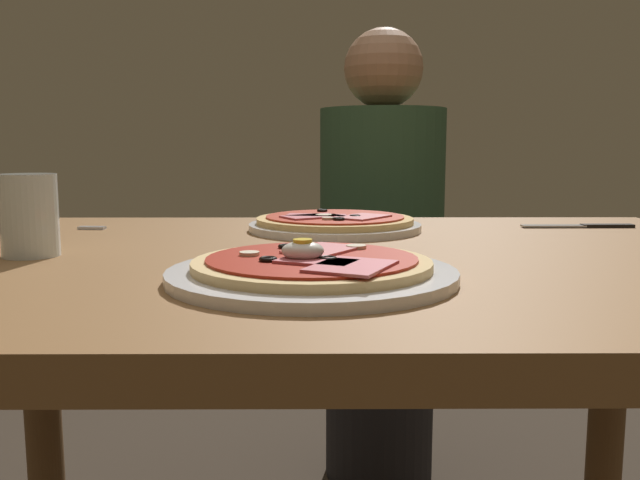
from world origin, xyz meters
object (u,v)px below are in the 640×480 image
at_px(knife, 585,226).
at_px(diner_person, 381,271).
at_px(dining_table, 330,331).
at_px(pizza_across_left, 335,223).
at_px(fork, 53,228).
at_px(pizza_foreground, 312,269).
at_px(water_glass_near, 30,221).

height_order(knife, diner_person, diner_person).
relative_size(dining_table, pizza_across_left, 4.29).
distance_m(fork, knife, 0.92).
height_order(dining_table, fork, fork).
height_order(pizza_foreground, fork, pizza_foreground).
bearing_deg(pizza_across_left, fork, 177.16).
height_order(fork, knife, knife).
height_order(pizza_across_left, knife, pizza_across_left).
relative_size(dining_table, fork, 7.85).
bearing_deg(dining_table, diner_person, 79.74).
bearing_deg(pizza_across_left, water_glass_near, -146.92).
bearing_deg(fork, diner_person, 43.10).
height_order(water_glass_near, knife, water_glass_near).
bearing_deg(fork, knife, 0.94).
bearing_deg(pizza_foreground, diner_person, 80.35).
bearing_deg(pizza_foreground, dining_table, 83.12).
bearing_deg(pizza_across_left, dining_table, -93.19).
bearing_deg(dining_table, pizza_foreground, -96.88).
distance_m(pizza_across_left, knife, 0.44).
height_order(pizza_foreground, water_glass_near, water_glass_near).
distance_m(water_glass_near, diner_person, 1.05).
xyz_separation_m(pizza_across_left, diner_person, (0.14, 0.61, -0.20)).
bearing_deg(diner_person, pizza_foreground, 80.35).
xyz_separation_m(pizza_across_left, water_glass_near, (-0.40, -0.26, 0.03)).
relative_size(water_glass_near, diner_person, 0.09).
distance_m(dining_table, water_glass_near, 0.42).
height_order(water_glass_near, fork, water_glass_near).
xyz_separation_m(knife, diner_person, (-0.30, 0.57, -0.19)).
xyz_separation_m(dining_table, water_glass_near, (-0.39, -0.03, 0.16)).
relative_size(dining_table, water_glass_near, 11.69).
relative_size(dining_table, diner_person, 1.05).
bearing_deg(diner_person, knife, 117.93).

